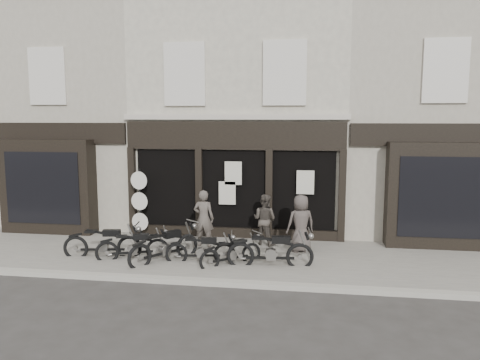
# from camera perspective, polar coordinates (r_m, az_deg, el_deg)

# --- Properties ---
(ground_plane) EXTENTS (90.00, 90.00, 0.00)m
(ground_plane) POSITION_cam_1_polar(r_m,az_deg,el_deg) (12.80, -2.89, -10.71)
(ground_plane) COLOR #2D2B28
(ground_plane) RESTS_ON ground
(pavement) EXTENTS (30.00, 4.20, 0.12)m
(pavement) POSITION_cam_1_polar(r_m,az_deg,el_deg) (13.62, -2.13, -9.30)
(pavement) COLOR #6A645D
(pavement) RESTS_ON ground_plane
(kerb) EXTENTS (30.00, 0.25, 0.13)m
(kerb) POSITION_cam_1_polar(r_m,az_deg,el_deg) (11.62, -4.14, -12.31)
(kerb) COLOR gray
(kerb) RESTS_ON ground_plane
(central_building) EXTENTS (7.30, 6.22, 8.34)m
(central_building) POSITION_cam_1_polar(r_m,az_deg,el_deg) (18.02, 0.81, 7.80)
(central_building) COLOR #BDB6A2
(central_building) RESTS_ON ground
(neighbour_left) EXTENTS (5.60, 6.73, 8.34)m
(neighbour_left) POSITION_cam_1_polar(r_m,az_deg,el_deg) (19.85, -17.85, 7.31)
(neighbour_left) COLOR #A29A88
(neighbour_left) RESTS_ON ground
(neighbour_right) EXTENTS (5.60, 6.73, 8.34)m
(neighbour_right) POSITION_cam_1_polar(r_m,az_deg,el_deg) (18.23, 21.14, 7.17)
(neighbour_right) COLOR #A29A88
(neighbour_right) RESTS_ON ground
(motorcycle_0) EXTENTS (2.22, 0.69, 1.07)m
(motorcycle_0) POSITION_cam_1_polar(r_m,az_deg,el_deg) (13.93, -16.29, -7.67)
(motorcycle_0) COLOR black
(motorcycle_0) RESTS_ON ground
(motorcycle_1) EXTENTS (1.92, 0.98, 0.97)m
(motorcycle_1) POSITION_cam_1_polar(r_m,az_deg,el_deg) (13.53, -12.87, -8.17)
(motorcycle_1) COLOR black
(motorcycle_1) RESTS_ON ground
(motorcycle_2) EXTENTS (1.63, 1.92, 1.09)m
(motorcycle_2) POSITION_cam_1_polar(r_m,az_deg,el_deg) (13.18, -9.11, -8.29)
(motorcycle_2) COLOR black
(motorcycle_2) RESTS_ON ground
(motorcycle_3) EXTENTS (1.93, 0.59, 0.93)m
(motorcycle_3) POSITION_cam_1_polar(r_m,az_deg,el_deg) (13.00, -4.73, -8.73)
(motorcycle_3) COLOR black
(motorcycle_3) RESTS_ON ground
(motorcycle_4) EXTENTS (1.58, 1.36, 0.90)m
(motorcycle_4) POSITION_cam_1_polar(r_m,az_deg,el_deg) (12.75, -1.02, -9.09)
(motorcycle_4) COLOR black
(motorcycle_4) RESTS_ON ground
(motorcycle_5) EXTENTS (2.31, 0.63, 1.11)m
(motorcycle_5) POSITION_cam_1_polar(r_m,az_deg,el_deg) (12.59, 3.83, -8.93)
(motorcycle_5) COLOR black
(motorcycle_5) RESTS_ON ground
(man_left) EXTENTS (0.66, 0.45, 1.73)m
(man_left) POSITION_cam_1_polar(r_m,az_deg,el_deg) (14.27, -4.45, -4.69)
(man_left) COLOR #4B443E
(man_left) RESTS_ON pavement
(man_centre) EXTENTS (0.94, 0.86, 1.58)m
(man_centre) POSITION_cam_1_polar(r_m,az_deg,el_deg) (14.45, 3.02, -4.83)
(man_centre) COLOR #3D3832
(man_centre) RESTS_ON pavement
(man_right) EXTENTS (0.97, 0.80, 1.69)m
(man_right) POSITION_cam_1_polar(r_m,az_deg,el_deg) (13.77, 7.41, -5.27)
(man_right) COLOR #433C38
(man_right) RESTS_ON pavement
(advert_sign_post) EXTENTS (0.58, 0.37, 2.39)m
(advert_sign_post) POSITION_cam_1_polar(r_m,az_deg,el_deg) (15.48, -12.10, -3.20)
(advert_sign_post) COLOR black
(advert_sign_post) RESTS_ON ground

